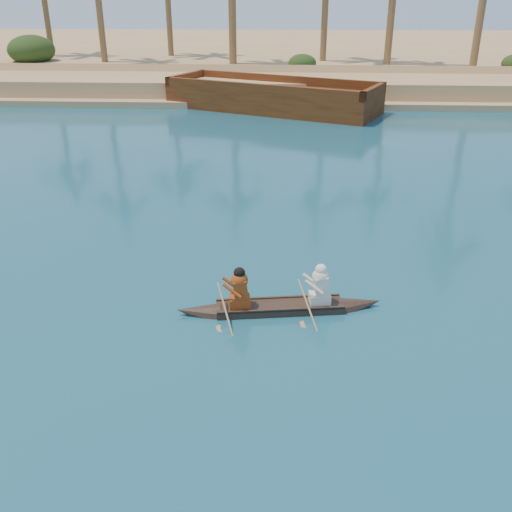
# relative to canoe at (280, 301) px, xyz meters

# --- Properties ---
(ground) EXTENTS (160.00, 160.00, 0.00)m
(ground) POSITION_rel_canoe_xyz_m (2.32, 0.64, -0.24)
(ground) COLOR #0D4559
(ground) RESTS_ON ground
(sandy_embankment) EXTENTS (150.00, 51.00, 1.50)m
(sandy_embankment) POSITION_rel_canoe_xyz_m (2.32, 47.53, 0.29)
(sandy_embankment) COLOR tan
(sandy_embankment) RESTS_ON ground
(shrub_cluster) EXTENTS (100.00, 6.00, 2.40)m
(shrub_cluster) POSITION_rel_canoe_xyz_m (2.32, 32.14, 0.96)
(shrub_cluster) COLOR #1D3714
(shrub_cluster) RESTS_ON ground
(canoe) EXTENTS (4.47, 1.22, 1.22)m
(canoe) POSITION_rel_canoe_xyz_m (0.00, 0.00, 0.00)
(canoe) COLOR #382A1E
(canoe) RESTS_ON ground
(barge_mid) EXTENTS (12.55, 8.46, 1.99)m
(barge_mid) POSITION_rel_canoe_xyz_m (-0.78, 22.64, 0.46)
(barge_mid) COLOR #5C3313
(barge_mid) RESTS_ON ground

